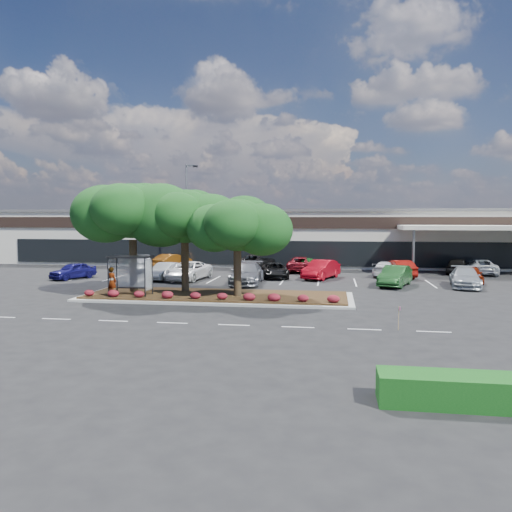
# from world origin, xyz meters

# --- Properties ---
(ground) EXTENTS (160.00, 160.00, 0.00)m
(ground) POSITION_xyz_m (0.00, 0.00, 0.00)
(ground) COLOR black
(ground) RESTS_ON ground
(retail_store) EXTENTS (80.40, 25.20, 6.25)m
(retail_store) POSITION_xyz_m (0.06, 33.91, 3.15)
(retail_store) COLOR beige
(retail_store) RESTS_ON ground
(landscape_island) EXTENTS (18.00, 6.00, 0.26)m
(landscape_island) POSITION_xyz_m (-2.00, 4.00, 0.12)
(landscape_island) COLOR #A5A5A0
(landscape_island) RESTS_ON ground
(lane_markings) EXTENTS (33.12, 20.06, 0.01)m
(lane_markings) POSITION_xyz_m (-0.14, 10.42, 0.01)
(lane_markings) COLOR silver
(lane_markings) RESTS_ON ground
(shrub_row) EXTENTS (17.00, 0.80, 0.50)m
(shrub_row) POSITION_xyz_m (-2.00, 1.90, 0.51)
(shrub_row) COLOR maroon
(shrub_row) RESTS_ON landscape_island
(bus_shelter) EXTENTS (2.75, 1.55, 2.59)m
(bus_shelter) POSITION_xyz_m (-7.50, 2.95, 2.31)
(bus_shelter) COLOR black
(bus_shelter) RESTS_ON landscape_island
(island_tree_west) EXTENTS (7.20, 7.20, 7.89)m
(island_tree_west) POSITION_xyz_m (-8.00, 4.50, 4.21)
(island_tree_west) COLOR #0F3C10
(island_tree_west) RESTS_ON landscape_island
(island_tree_mid) EXTENTS (6.60, 6.60, 7.32)m
(island_tree_mid) POSITION_xyz_m (-4.50, 5.20, 3.92)
(island_tree_mid) COLOR #0F3C10
(island_tree_mid) RESTS_ON landscape_island
(island_tree_east) EXTENTS (5.80, 5.80, 6.50)m
(island_tree_east) POSITION_xyz_m (-0.50, 3.70, 3.51)
(island_tree_east) COLOR #0F3C10
(island_tree_east) RESTS_ON landscape_island
(hedge_south_east) EXTENTS (6.00, 1.30, 0.90)m
(hedge_south_east) POSITION_xyz_m (10.00, -13.50, 0.45)
(hedge_south_east) COLOR #0C4311
(hedge_south_east) RESTS_ON ground
(conifer_north_west) EXTENTS (4.40, 4.40, 10.00)m
(conifer_north_west) POSITION_xyz_m (-30.00, 46.00, 5.00)
(conifer_north_west) COLOR #0F3C10
(conifer_north_west) RESTS_ON ground
(person_waiting) EXTENTS (0.81, 0.66, 1.90)m
(person_waiting) POSITION_xyz_m (-8.54, 2.23, 1.21)
(person_waiting) COLOR #594C47
(person_waiting) RESTS_ON landscape_island
(light_pole) EXTENTS (1.39, 0.86, 10.72)m
(light_pole) POSITION_xyz_m (-9.07, 21.28, 4.78)
(light_pole) COLOR #A5A5A0
(light_pole) RESTS_ON ground
(survey_stake) EXTENTS (0.08, 0.14, 1.14)m
(survey_stake) POSITION_xyz_m (8.82, -3.88, 0.73)
(survey_stake) COLOR #A78557
(survey_stake) RESTS_ON ground
(car_0) EXTENTS (3.18, 4.49, 1.42)m
(car_0) POSITION_xyz_m (-16.78, 12.20, 0.71)
(car_0) COLOR navy
(car_0) RESTS_ON ground
(car_1) EXTENTS (3.33, 5.93, 1.57)m
(car_1) POSITION_xyz_m (-6.62, 13.02, 0.78)
(car_1) COLOR white
(car_1) RESTS_ON ground
(car_2) EXTENTS (2.29, 4.59, 1.45)m
(car_2) POSITION_xyz_m (-8.65, 12.97, 0.72)
(car_2) COLOR #9A9FA5
(car_2) RESTS_ON ground
(car_3) EXTENTS (3.11, 5.12, 1.33)m
(car_3) POSITION_xyz_m (0.57, 15.64, 0.66)
(car_3) COLOR black
(car_3) RESTS_ON ground
(car_4) EXTENTS (2.61, 5.93, 1.69)m
(car_4) POSITION_xyz_m (-1.20, 11.27, 0.85)
(car_4) COLOR slate
(car_4) RESTS_ON ground
(car_5) EXTENTS (3.46, 5.27, 1.64)m
(car_5) POSITION_xyz_m (4.65, 15.54, 0.82)
(car_5) COLOR maroon
(car_5) RESTS_ON ground
(car_6) EXTENTS (3.24, 5.15, 1.60)m
(car_6) POSITION_xyz_m (10.48, 11.70, 0.80)
(car_6) COLOR #18451B
(car_6) RESTS_ON ground
(car_7) EXTENTS (2.17, 4.35, 1.42)m
(car_7) POSITION_xyz_m (16.85, 14.81, 0.71)
(car_7) COLOR maroon
(car_7) RESTS_ON ground
(car_8) EXTENTS (2.93, 5.46, 1.50)m
(car_8) POSITION_xyz_m (15.73, 11.95, 0.75)
(car_8) COLOR #999FA3
(car_8) RESTS_ON ground
(car_9) EXTENTS (3.60, 5.34, 1.66)m
(car_9) POSITION_xyz_m (-13.20, 18.73, 0.83)
(car_9) COLOR #A3A6AF
(car_9) RESTS_ON ground
(car_10) EXTENTS (3.43, 5.00, 1.56)m
(car_10) POSITION_xyz_m (-10.92, 21.73, 0.78)
(car_10) COLOR #67360C
(car_10) RESTS_ON ground
(car_11) EXTENTS (3.61, 6.45, 1.71)m
(car_11) POSITION_xyz_m (-1.93, 21.04, 0.85)
(car_11) COLOR black
(car_11) RESTS_ON ground
(car_12) EXTENTS (2.74, 4.64, 1.48)m
(car_12) POSITION_xyz_m (3.02, 21.18, 0.74)
(car_12) COLOR #17551C
(car_12) RESTS_ON ground
(car_13) EXTENTS (2.67, 5.41, 1.47)m
(car_13) POSITION_xyz_m (2.43, 20.95, 0.74)
(car_13) COLOR maroon
(car_13) RESTS_ON ground
(car_14) EXTENTS (3.20, 5.08, 1.37)m
(car_14) POSITION_xyz_m (10.50, 18.21, 0.69)
(car_14) COLOR silver
(car_14) RESTS_ON ground
(car_15) EXTENTS (2.66, 5.00, 1.56)m
(car_15) POSITION_xyz_m (11.52, 17.61, 0.78)
(car_15) COLOR maroon
(car_15) RESTS_ON ground
(car_16) EXTENTS (2.81, 5.30, 1.42)m
(car_16) POSITION_xyz_m (19.45, 21.26, 0.71)
(car_16) COLOR silver
(car_16) RESTS_ON ground
(car_17) EXTENTS (3.20, 4.96, 1.57)m
(car_17) POSITION_xyz_m (17.41, 21.34, 0.79)
(car_17) COLOR black
(car_17) RESTS_ON ground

